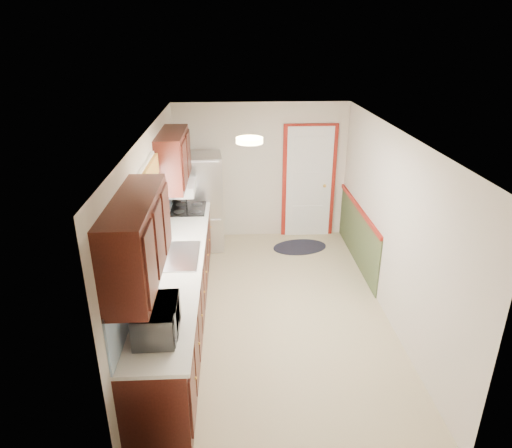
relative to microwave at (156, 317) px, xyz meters
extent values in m
cube|color=tan|center=(1.20, 1.75, -1.13)|extent=(3.20, 5.20, 0.12)
cube|color=white|center=(1.20, 1.75, 1.27)|extent=(3.20, 5.20, 0.12)
cube|color=beige|center=(1.20, 4.25, 0.07)|extent=(3.20, 0.10, 2.40)
cube|color=beige|center=(1.20, -0.75, 0.07)|extent=(3.20, 0.10, 2.40)
cube|color=beige|center=(-0.30, 1.75, 0.07)|extent=(0.10, 5.20, 2.40)
cube|color=beige|center=(2.70, 1.75, 0.07)|extent=(0.10, 5.20, 2.40)
cube|color=#3B130D|center=(0.00, 1.45, -0.68)|extent=(0.60, 4.00, 0.90)
cube|color=white|center=(0.01, 1.45, -0.21)|extent=(0.63, 4.00, 0.04)
cube|color=#589FD7|center=(-0.29, 1.45, 0.09)|extent=(0.02, 4.00, 0.55)
cube|color=#3B130D|center=(-0.12, 0.15, 0.70)|extent=(0.35, 1.40, 0.75)
cube|color=#3B130D|center=(-0.12, 2.85, 0.70)|extent=(0.35, 1.20, 0.75)
cube|color=white|center=(-0.29, 1.55, 0.49)|extent=(0.02, 1.00, 0.90)
cube|color=#D15C27|center=(-0.24, 1.55, 0.84)|extent=(0.05, 1.12, 0.24)
cube|color=#B7B7BC|center=(0.01, 1.55, -0.18)|extent=(0.52, 0.82, 0.02)
cube|color=white|center=(-0.07, 2.90, 0.25)|extent=(0.45, 0.60, 0.15)
cube|color=maroon|center=(2.05, 4.22, -0.13)|extent=(0.94, 0.05, 2.08)
cube|color=white|center=(2.05, 4.20, -0.13)|extent=(0.80, 0.04, 2.00)
cube|color=#3D4A2A|center=(2.69, 3.10, -0.68)|extent=(0.02, 2.30, 0.90)
cube|color=maroon|center=(2.67, 3.10, -0.21)|extent=(0.04, 2.30, 0.06)
cylinder|color=#FFD88C|center=(0.90, 1.55, 1.23)|extent=(0.30, 0.30, 0.06)
imported|color=white|center=(0.00, 0.00, 0.00)|extent=(0.32, 0.56, 0.38)
cube|color=#B7B7BC|center=(0.18, 3.80, -0.31)|extent=(0.72, 0.68, 1.63)
cylinder|color=black|center=(-0.05, 3.45, -0.39)|extent=(0.02, 0.02, 1.14)
ellipsoid|color=black|center=(1.85, 3.65, -1.12)|extent=(1.03, 0.76, 0.01)
cube|color=black|center=(0.01, 3.15, -0.18)|extent=(0.52, 0.63, 0.02)
camera|label=1|loc=(0.71, -3.46, 2.35)|focal=32.00mm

